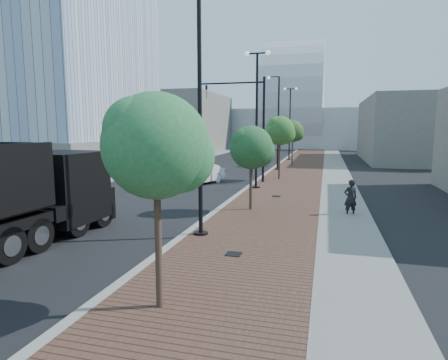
# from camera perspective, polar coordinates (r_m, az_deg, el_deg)

# --- Properties ---
(sidewalk) EXTENTS (7.00, 140.00, 0.12)m
(sidewalk) POSITION_cam_1_polar(r_m,az_deg,el_deg) (43.92, 12.74, 2.19)
(sidewalk) COLOR #4C2D23
(sidewalk) RESTS_ON ground
(concrete_strip) EXTENTS (2.40, 140.00, 0.13)m
(concrete_strip) POSITION_cam_1_polar(r_m,az_deg,el_deg) (43.90, 16.26, 2.08)
(concrete_strip) COLOR slate
(concrete_strip) RESTS_ON ground
(curb) EXTENTS (0.30, 140.00, 0.14)m
(curb) POSITION_cam_1_polar(r_m,az_deg,el_deg) (44.19, 8.20, 2.35)
(curb) COLOR gray
(curb) RESTS_ON ground
(west_sidewalk) EXTENTS (4.00, 140.00, 0.12)m
(west_sidewalk) POSITION_cam_1_polar(r_m,az_deg,el_deg) (47.52, -7.58, 2.73)
(west_sidewalk) COLOR slate
(west_sidewalk) RESTS_ON ground
(white_sedan) EXTENTS (3.19, 4.88, 1.52)m
(white_sedan) POSITION_cam_1_polar(r_m,az_deg,el_deg) (28.73, -3.81, 0.87)
(white_sedan) COLOR white
(white_sedan) RESTS_ON ground
(dark_car_mid) EXTENTS (3.33, 4.79, 1.22)m
(dark_car_mid) POSITION_cam_1_polar(r_m,az_deg,el_deg) (38.38, -4.77, 2.39)
(dark_car_mid) COLOR black
(dark_car_mid) RESTS_ON ground
(dark_car_far) EXTENTS (2.95, 5.07, 1.38)m
(dark_car_far) POSITION_cam_1_polar(r_m,az_deg,el_deg) (53.50, 4.20, 4.02)
(dark_car_far) COLOR black
(dark_car_far) RESTS_ON ground
(pedestrian) EXTENTS (0.77, 0.65, 1.80)m
(pedestrian) POSITION_cam_1_polar(r_m,az_deg,el_deg) (19.20, 18.44, -2.58)
(pedestrian) COLOR black
(pedestrian) RESTS_ON ground
(streetlight_1) EXTENTS (1.44, 0.56, 9.21)m
(streetlight_1) POSITION_cam_1_polar(r_m,az_deg,el_deg) (14.48, -4.06, 8.24)
(streetlight_1) COLOR black
(streetlight_1) RESTS_ON ground
(streetlight_2) EXTENTS (1.72, 0.56, 9.28)m
(streetlight_2) POSITION_cam_1_polar(r_m,az_deg,el_deg) (26.10, 4.91, 9.09)
(streetlight_2) COLOR black
(streetlight_2) RESTS_ON ground
(streetlight_3) EXTENTS (1.44, 0.56, 9.21)m
(streetlight_3) POSITION_cam_1_polar(r_m,az_deg,el_deg) (37.98, 7.96, 7.93)
(streetlight_3) COLOR black
(streetlight_3) RESTS_ON ground
(streetlight_4) EXTENTS (1.72, 0.56, 9.28)m
(streetlight_4) POSITION_cam_1_polar(r_m,az_deg,el_deg) (49.90, 9.83, 8.40)
(streetlight_4) COLOR black
(streetlight_4) RESTS_ON ground
(traffic_mast) EXTENTS (5.09, 0.20, 8.00)m
(traffic_mast) POSITION_cam_1_polar(r_m,az_deg,el_deg) (29.22, 4.21, 9.28)
(traffic_mast) COLOR black
(traffic_mast) RESTS_ON ground
(tree_0) EXTENTS (2.41, 2.36, 5.02)m
(tree_0) POSITION_cam_1_polar(r_m,az_deg,el_deg) (8.51, -9.81, 4.96)
(tree_0) COLOR #382619
(tree_0) RESTS_ON ground
(tree_1) EXTENTS (2.25, 2.18, 4.35)m
(tree_1) POSITION_cam_1_polar(r_m,az_deg,el_deg) (19.07, 4.25, 4.85)
(tree_1) COLOR #382619
(tree_1) RESTS_ON ground
(tree_2) EXTENTS (2.38, 2.33, 5.17)m
(tree_2) POSITION_cam_1_polar(r_m,az_deg,el_deg) (30.92, 8.48, 7.30)
(tree_2) COLOR #382619
(tree_2) RESTS_ON ground
(tree_3) EXTENTS (2.41, 2.37, 5.04)m
(tree_3) POSITION_cam_1_polar(r_m,az_deg,el_deg) (42.86, 10.34, 7.20)
(tree_3) COLOR #382619
(tree_3) RESTS_ON ground
(tower_podium) EXTENTS (19.00, 19.00, 3.00)m
(tower_podium) POSITION_cam_1_polar(r_m,az_deg,el_deg) (46.20, -24.28, 3.76)
(tower_podium) COLOR #68655D
(tower_podium) RESTS_ON ground
(convention_center) EXTENTS (50.00, 30.00, 50.00)m
(convention_center) POSITION_cam_1_polar(r_m,az_deg,el_deg) (89.00, 10.51, 8.85)
(convention_center) COLOR #A1A4AB
(convention_center) RESTS_ON ground
(commercial_block_nw) EXTENTS (14.00, 20.00, 10.00)m
(commercial_block_nw) POSITION_cam_1_polar(r_m,az_deg,el_deg) (68.50, -6.64, 8.43)
(commercial_block_nw) COLOR slate
(commercial_block_nw) RESTS_ON ground
(commercial_block_ne) EXTENTS (12.00, 22.00, 8.00)m
(commercial_block_ne) POSITION_cam_1_polar(r_m,az_deg,el_deg) (54.76, 26.59, 6.77)
(commercial_block_ne) COLOR #66635B
(commercial_block_ne) RESTS_ON ground
(utility_cover_1) EXTENTS (0.50, 0.50, 0.02)m
(utility_cover_1) POSITION_cam_1_polar(r_m,az_deg,el_deg) (12.70, 1.45, -11.02)
(utility_cover_1) COLOR black
(utility_cover_1) RESTS_ON sidewalk
(utility_cover_2) EXTENTS (0.50, 0.50, 0.02)m
(utility_cover_2) POSITION_cam_1_polar(r_m,az_deg,el_deg) (23.23, 7.84, -2.42)
(utility_cover_2) COLOR black
(utility_cover_2) RESTS_ON sidewalk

